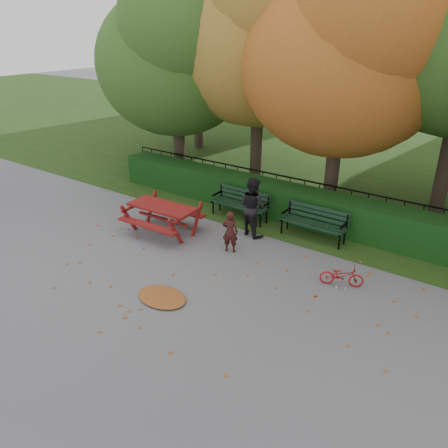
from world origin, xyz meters
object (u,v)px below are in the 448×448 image
Objects in this scene: bench_right at (315,220)px; child at (230,232)px; tree_b at (266,24)px; picnic_table at (162,212)px; bicycle at (342,276)px; tree_c at (354,47)px; tree_f at (199,16)px; adult at (252,207)px; tree_a at (178,52)px; bench_left at (241,202)px.

child reaches higher than bench_right.
tree_b is 4.39× the size of picnic_table.
tree_b is 8.76m from bicycle.
tree_c is 0.87× the size of tree_f.
bicycle is at bearing -50.88° from bench_right.
tree_b is 5.25× the size of adult.
tree_c is at bearing -22.35° from tree_f.
adult reaches higher than picnic_table.
tree_c is at bearing 0.58° from bicycle.
bench_right reaches higher than bicycle.
tree_c is 6.44m from bicycle.
tree_f is 10.43m from adult.
adult is (2.11, 1.36, 0.19)m from picnic_table.
picnic_table is at bearing -56.57° from tree_a.
adult is at bearing -42.12° from bench_left.
tree_f is at bearing 117.98° from tree_a.
adult is at bearing -152.12° from bench_right.
tree_a reaches higher than adult.
tree_a is 6.64× the size of child.
bicycle is at bearing 175.43° from adult.
picnic_table is (2.66, -4.04, -3.88)m from tree_a.
tree_a is at bearing -176.35° from tree_c.
tree_a reaches higher than child.
tree_f is at bearing 29.82° from bicycle.
tree_b is 5.87m from bench_left.
child is at bearing -125.90° from bench_right.
tree_b is at bearing 86.27° from picnic_table.
picnic_table is (-3.62, -2.16, 0.12)m from bench_right.
child is (2.18, 0.17, -0.08)m from picnic_table.
tree_f reaches higher than child.
tree_a is 0.85× the size of tree_b.
adult is (-1.51, -0.80, 0.32)m from bench_right.
tree_b is at bearing -47.03° from adult.
tree_a is 4.16× the size of bench_left.
bench_left is (1.14, -3.04, -4.88)m from tree_b.
child reaches higher than picnic_table.
tree_b is 9.09× the size of bicycle.
adult is at bearing -43.33° from tree_f.
tree_a is at bearing -14.13° from adult.
child is at bearing 1.52° from picnic_table.
child is (0.96, -1.99, 0.04)m from bench_left.
bench_right is (6.29, -1.88, -4.00)m from tree_a.
child is (-1.18, -4.25, -4.26)m from tree_c.
tree_b is at bearing 23.05° from tree_a.
bench_left and bench_right have the same top height.
bench_left reaches higher than bicycle.
child is 3.00m from bicycle.
child is 1.17× the size of bicycle.
tree_b is at bearing 110.58° from bench_left.
bench_left is at bearing -69.42° from tree_b.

